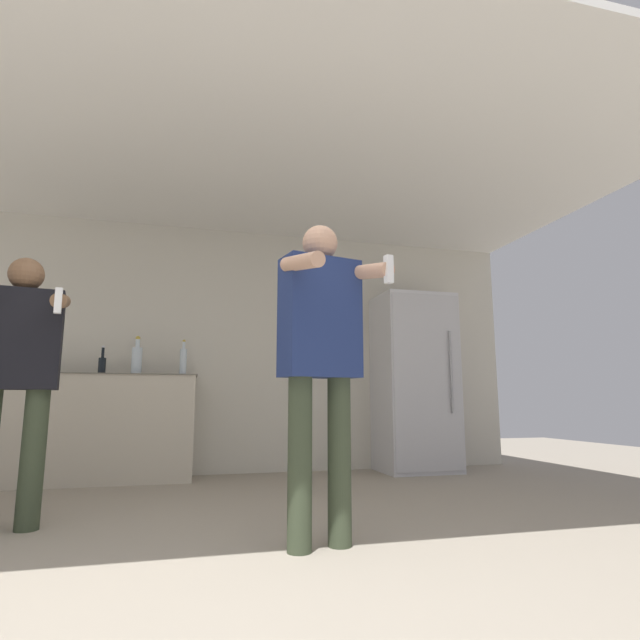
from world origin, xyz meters
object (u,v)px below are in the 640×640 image
object	(u,v)px
bottle_tall_gin	(137,359)
bottle_amber_bourbon	(54,360)
bottle_red_label	(102,364)
person_man_side	(17,365)
bottle_short_whiskey	(183,360)
person_woman_foreground	(321,348)
refrigerator	(415,382)

from	to	relation	value
bottle_tall_gin	bottle_amber_bourbon	distance (m)	0.70
bottle_tall_gin	bottle_red_label	distance (m)	0.30
bottle_tall_gin	person_man_side	xyz separation A→B (m)	(-0.49, -1.68, -0.18)
bottle_short_whiskey	person_woman_foreground	world-z (taller)	person_woman_foreground
bottle_amber_bourbon	bottle_tall_gin	bearing A→B (deg)	-0.00
bottle_amber_bourbon	bottle_short_whiskey	world-z (taller)	bottle_short_whiskey
refrigerator	bottle_red_label	bearing A→B (deg)	179.86
person_woman_foreground	person_man_side	world-z (taller)	person_woman_foreground
bottle_amber_bourbon	bottle_red_label	xyz separation A→B (m)	(0.40, -0.00, -0.03)
bottle_amber_bourbon	bottle_red_label	size ratio (longest dim) A/B	1.12
bottle_amber_bourbon	person_woman_foreground	distance (m)	3.05
bottle_short_whiskey	bottle_tall_gin	bearing A→B (deg)	-180.00
bottle_red_label	person_woman_foreground	size ratio (longest dim) A/B	0.16
bottle_short_whiskey	person_man_side	distance (m)	1.92
bottle_amber_bourbon	person_man_side	size ratio (longest dim) A/B	0.19
bottle_red_label	person_man_side	xyz separation A→B (m)	(-0.20, -1.68, -0.13)
refrigerator	bottle_tall_gin	size ratio (longest dim) A/B	5.16
bottle_short_whiskey	person_woman_foreground	size ratio (longest dim) A/B	0.20
bottle_tall_gin	person_man_side	size ratio (longest dim) A/B	0.23
bottle_red_label	person_woman_foreground	distance (m)	2.83
person_woman_foreground	bottle_short_whiskey	bearing A→B (deg)	106.53
bottle_short_whiskey	bottle_red_label	xyz separation A→B (m)	(-0.72, -0.00, -0.05)
person_woman_foreground	refrigerator	bearing A→B (deg)	55.30
refrigerator	bottle_short_whiskey	xyz separation A→B (m)	(-2.40, 0.01, 0.18)
bottle_short_whiskey	person_woman_foreground	bearing A→B (deg)	-73.47
bottle_short_whiskey	bottle_red_label	bearing A→B (deg)	-180.00
refrigerator	bottle_tall_gin	bearing A→B (deg)	179.84
bottle_amber_bourbon	person_woman_foreground	xyz separation A→B (m)	(1.84, -2.43, -0.10)
refrigerator	bottle_amber_bourbon	bearing A→B (deg)	179.88
bottle_amber_bourbon	refrigerator	bearing A→B (deg)	-0.12
bottle_short_whiskey	person_man_side	world-z (taller)	person_man_side
bottle_tall_gin	bottle_short_whiskey	distance (m)	0.42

